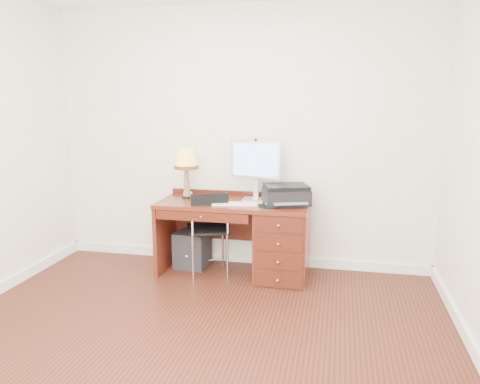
% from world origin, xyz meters
% --- Properties ---
extents(ground, '(4.00, 4.00, 0.00)m').
position_xyz_m(ground, '(0.00, 0.00, 0.00)').
color(ground, '#35140C').
rests_on(ground, ground).
extents(room_shell, '(4.00, 4.00, 4.00)m').
position_xyz_m(room_shell, '(0.00, 0.63, 0.05)').
color(room_shell, white).
rests_on(room_shell, ground).
extents(desk, '(1.50, 0.67, 0.75)m').
position_xyz_m(desk, '(0.32, 1.40, 0.41)').
color(desk, '#5B2013').
rests_on(desk, ground).
extents(monitor, '(0.52, 0.20, 0.60)m').
position_xyz_m(monitor, '(0.19, 1.56, 1.13)').
color(monitor, silver).
rests_on(monitor, desk).
extents(keyboard, '(0.45, 0.19, 0.02)m').
position_xyz_m(keyboard, '(0.04, 1.28, 0.76)').
color(keyboard, white).
rests_on(keyboard, desk).
extents(mouse_pad, '(0.23, 0.23, 0.05)m').
position_xyz_m(mouse_pad, '(0.39, 1.27, 0.76)').
color(mouse_pad, black).
rests_on(mouse_pad, desk).
extents(printer, '(0.52, 0.46, 0.19)m').
position_xyz_m(printer, '(0.53, 1.41, 0.84)').
color(printer, black).
rests_on(printer, desk).
extents(leg_lamp, '(0.25, 0.25, 0.52)m').
position_xyz_m(leg_lamp, '(-0.51, 1.48, 1.13)').
color(leg_lamp, black).
rests_on(leg_lamp, desk).
extents(phone, '(0.11, 0.11, 0.19)m').
position_xyz_m(phone, '(-0.53, 1.56, 0.81)').
color(phone, white).
rests_on(phone, desk).
extents(pen_cup, '(0.08, 0.08, 0.10)m').
position_xyz_m(pen_cup, '(0.43, 1.56, 0.80)').
color(pen_cup, black).
rests_on(pen_cup, desk).
extents(chair, '(0.53, 0.54, 0.86)m').
position_xyz_m(chair, '(-0.26, 1.32, 0.52)').
color(chair, black).
rests_on(chair, ground).
extents(equipment_box, '(0.35, 0.35, 0.38)m').
position_xyz_m(equipment_box, '(-0.47, 1.50, 0.19)').
color(equipment_box, black).
rests_on(equipment_box, ground).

